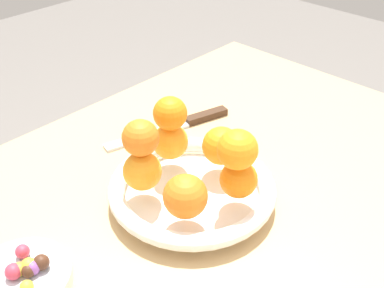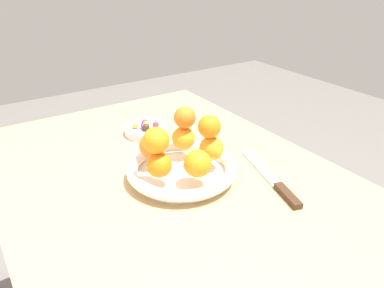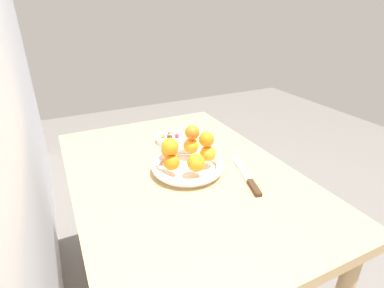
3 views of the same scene
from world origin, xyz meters
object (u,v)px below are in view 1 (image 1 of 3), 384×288
(orange_4, at_px, (239,179))
(candy_ball_6, at_px, (27,287))
(orange_1, at_px, (170,141))
(orange_2, at_px, (142,171))
(orange_3, at_px, (185,196))
(fruit_bowl, at_px, (192,190))
(candy_ball_3, at_px, (13,271))
(candy_dish, at_px, (22,280))
(candy_ball_0, at_px, (22,251))
(orange_5, at_px, (238,150))
(candy_ball_2, at_px, (33,268))
(dining_table, at_px, (198,248))
(orange_7, at_px, (140,138))
(candy_ball_1, at_px, (29,266))
(candy_ball_7, at_px, (41,262))
(candy_ball_5, at_px, (19,269))
(orange_0, at_px, (221,146))
(orange_6, at_px, (170,113))

(orange_4, xyz_separation_m, candy_ball_6, (0.30, -0.08, -0.04))
(candy_ball_6, bearing_deg, orange_1, -169.22)
(orange_2, bearing_deg, orange_3, 90.79)
(fruit_bowl, relative_size, candy_ball_3, 12.14)
(orange_2, bearing_deg, orange_1, -162.63)
(candy_dish, bearing_deg, candy_ball_3, 1.57)
(candy_ball_0, relative_size, candy_ball_3, 0.90)
(orange_5, relative_size, candy_ball_2, 3.02)
(candy_dish, height_order, orange_5, orange_5)
(dining_table, distance_m, orange_7, 0.23)
(candy_ball_0, bearing_deg, candy_ball_1, 75.62)
(orange_2, distance_m, candy_ball_7, 0.19)
(candy_ball_6, bearing_deg, candy_ball_0, -115.70)
(candy_ball_0, distance_m, candy_ball_1, 0.03)
(candy_ball_1, bearing_deg, dining_table, 167.22)
(orange_1, relative_size, orange_2, 1.00)
(candy_dish, distance_m, candy_ball_3, 0.02)
(candy_ball_0, xyz_separation_m, candy_ball_6, (0.03, 0.05, -0.00))
(candy_ball_1, bearing_deg, candy_ball_7, 153.67)
(orange_2, height_order, orange_5, orange_5)
(fruit_bowl, relative_size, candy_ball_0, 13.56)
(dining_table, bearing_deg, candy_ball_7, -11.95)
(orange_2, relative_size, orange_5, 1.01)
(orange_7, distance_m, candy_ball_5, 0.23)
(fruit_bowl, height_order, candy_ball_3, candy_ball_3)
(orange_1, distance_m, candy_ball_0, 0.28)
(orange_5, bearing_deg, candy_ball_5, -21.77)
(fruit_bowl, relative_size, candy_ball_1, 12.47)
(orange_0, distance_m, candy_ball_3, 0.35)
(orange_3, xyz_separation_m, orange_4, (-0.08, 0.03, -0.00))
(orange_4, relative_size, candy_ball_5, 3.01)
(fruit_bowl, height_order, candy_ball_1, candy_ball_1)
(candy_dish, relative_size, candy_ball_3, 6.00)
(fruit_bowl, relative_size, orange_1, 4.46)
(orange_3, height_order, candy_ball_5, orange_3)
(orange_5, bearing_deg, candy_dish, -21.92)
(orange_0, bearing_deg, orange_1, -56.77)
(candy_ball_0, height_order, candy_ball_7, candy_ball_7)
(candy_ball_1, xyz_separation_m, candy_ball_2, (-0.00, 0.01, -0.00))
(dining_table, relative_size, candy_ball_0, 57.54)
(orange_5, height_order, candy_ball_1, orange_5)
(candy_ball_1, bearing_deg, candy_ball_0, -104.38)
(orange_6, distance_m, candy_ball_2, 0.29)
(orange_5, bearing_deg, orange_3, -20.03)
(candy_ball_1, distance_m, candy_ball_6, 0.03)
(candy_ball_7, bearing_deg, orange_1, -171.96)
(orange_3, distance_m, orange_7, 0.10)
(candy_ball_6, bearing_deg, candy_ball_2, -135.35)
(candy_ball_2, relative_size, candy_ball_7, 0.90)
(orange_0, relative_size, candy_ball_7, 2.91)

